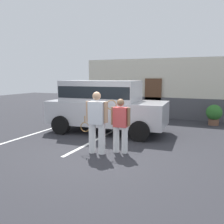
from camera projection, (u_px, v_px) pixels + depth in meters
ground_plane at (97, 153)px, 7.09m from camera, size 40.00×40.00×0.00m
parking_stripe_0 at (40, 132)px, 9.79m from camera, size 0.12×4.40×0.01m
parking_stripe_1 at (98, 139)px, 8.74m from camera, size 0.12×4.40×0.01m
house_frontage at (156, 90)px, 13.16m from camera, size 8.14×0.40×3.15m
parked_suv at (105, 104)px, 9.67m from camera, size 4.72×2.41×2.05m
tennis_player_man at (97, 122)px, 6.97m from camera, size 0.92×0.31×1.79m
tennis_player_woman at (120, 125)px, 7.05m from camera, size 0.73×0.26×1.58m
potted_plant_by_porch at (214, 114)px, 11.12m from camera, size 0.71×0.71×0.94m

